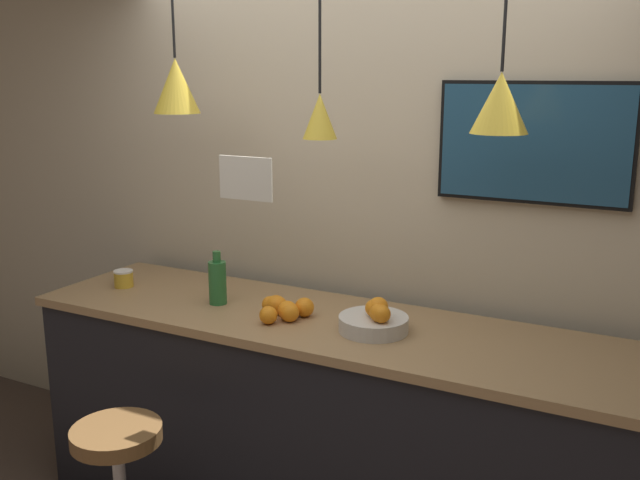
% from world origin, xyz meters
% --- Properties ---
extents(back_wall, '(8.00, 0.06, 2.90)m').
position_xyz_m(back_wall, '(0.00, 1.16, 1.45)').
color(back_wall, beige).
rests_on(back_wall, ground_plane).
extents(service_counter, '(2.68, 0.72, 1.01)m').
position_xyz_m(service_counter, '(0.00, 0.69, 0.51)').
color(service_counter, black).
rests_on(service_counter, ground_plane).
extents(fruit_bowl, '(0.29, 0.29, 0.15)m').
position_xyz_m(fruit_bowl, '(0.27, 0.65, 1.06)').
color(fruit_bowl, beige).
rests_on(fruit_bowl, service_counter).
extents(orange_pile, '(0.24, 0.23, 0.08)m').
position_xyz_m(orange_pile, '(-0.16, 0.64, 1.05)').
color(orange_pile, orange).
rests_on(orange_pile, service_counter).
extents(juice_bottle, '(0.08, 0.08, 0.25)m').
position_xyz_m(juice_bottle, '(-0.51, 0.65, 1.11)').
color(juice_bottle, '#286B33').
rests_on(juice_bottle, service_counter).
extents(spread_jar, '(0.09, 0.09, 0.08)m').
position_xyz_m(spread_jar, '(-1.08, 0.65, 1.05)').
color(spread_jar, gold).
rests_on(spread_jar, service_counter).
extents(pendant_lamp_left, '(0.21, 0.21, 0.94)m').
position_xyz_m(pendant_lamp_left, '(-0.73, 0.69, 1.99)').
color(pendant_lamp_left, black).
extents(pendant_lamp_middle, '(0.14, 0.14, 1.02)m').
position_xyz_m(pendant_lamp_middle, '(0.00, 0.69, 1.89)').
color(pendant_lamp_middle, black).
extents(pendant_lamp_right, '(0.21, 0.21, 0.97)m').
position_xyz_m(pendant_lamp_right, '(0.73, 0.69, 1.95)').
color(pendant_lamp_right, black).
extents(mounted_tv, '(0.79, 0.04, 0.50)m').
position_xyz_m(mounted_tv, '(0.77, 1.10, 1.76)').
color(mounted_tv, black).
extents(hanging_menu_board, '(0.24, 0.01, 0.17)m').
position_xyz_m(hanging_menu_board, '(-0.18, 0.41, 1.64)').
color(hanging_menu_board, silver).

